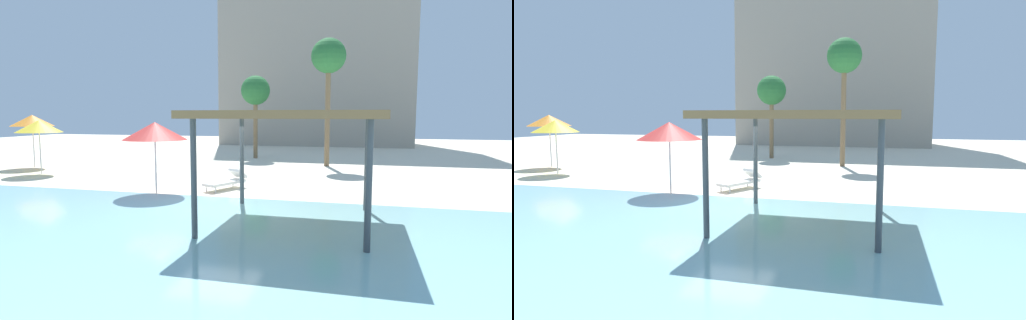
{
  "view_description": "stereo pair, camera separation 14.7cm",
  "coord_description": "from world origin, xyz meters",
  "views": [
    {
      "loc": [
        4.31,
        -11.6,
        2.86
      ],
      "look_at": [
        0.77,
        2.0,
        1.3
      ],
      "focal_mm": 28.66,
      "sensor_mm": 36.0,
      "label": 1
    },
    {
      "loc": [
        4.45,
        -11.57,
        2.86
      ],
      "look_at": [
        0.77,
        2.0,
        1.3
      ],
      "focal_mm": 28.66,
      "sensor_mm": 36.0,
      "label": 2
    }
  ],
  "objects": [
    {
      "name": "palm_tree_1",
      "position": [
        -2.51,
        14.42,
        4.34
      ],
      "size": [
        1.9,
        1.9,
        5.4
      ],
      "color": "brown",
      "rests_on": "ground"
    },
    {
      "name": "lagoon_water",
      "position": [
        0.0,
        -5.25,
        0.02
      ],
      "size": [
        44.0,
        13.5,
        0.04
      ],
      "primitive_type": "cube",
      "color": "#8CC6CC",
      "rests_on": "ground"
    },
    {
      "name": "palm_tree_0",
      "position": [
        2.42,
        11.31,
        5.86
      ],
      "size": [
        1.9,
        1.9,
        7.01
      ],
      "color": "brown",
      "rests_on": "ground"
    },
    {
      "name": "lounge_chair_2",
      "position": [
        -0.68,
        3.22,
        0.33
      ],
      "size": [
        1.36,
        1.97,
        0.74
      ],
      "rotation": [
        0.0,
        0.0,
        -2.02
      ],
      "color": "white",
      "rests_on": "ground"
    },
    {
      "name": "ground_plane",
      "position": [
        0.0,
        0.0,
        0.0
      ],
      "size": [
        80.0,
        80.0,
        0.0
      ],
      "primitive_type": "plane",
      "color": "beige"
    },
    {
      "name": "beach_umbrella_yellow_1",
      "position": [
        -10.79,
        4.84,
        2.31
      ],
      "size": [
        2.13,
        2.13,
        2.6
      ],
      "color": "silver",
      "rests_on": "ground"
    },
    {
      "name": "beach_umbrella_red_4",
      "position": [
        -2.9,
        1.66,
        2.28
      ],
      "size": [
        2.31,
        2.31,
        2.6
      ],
      "color": "silver",
      "rests_on": "ground"
    },
    {
      "name": "hotel_block_0",
      "position": [
        -0.15,
        29.58,
        10.02
      ],
      "size": [
        17.59,
        8.76,
        20.05
      ],
      "primitive_type": "cube",
      "color": "#9E9384",
      "rests_on": "ground"
    },
    {
      "name": "shade_pavilion",
      "position": [
        2.55,
        -1.2,
        2.78
      ],
      "size": [
        4.52,
        4.52,
        2.96
      ],
      "color": "#42474C",
      "rests_on": "ground"
    },
    {
      "name": "beach_umbrella_orange_2",
      "position": [
        -13.08,
        6.88,
        2.54
      ],
      "size": [
        2.23,
        2.23,
        2.85
      ],
      "color": "silver",
      "rests_on": "ground"
    }
  ]
}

